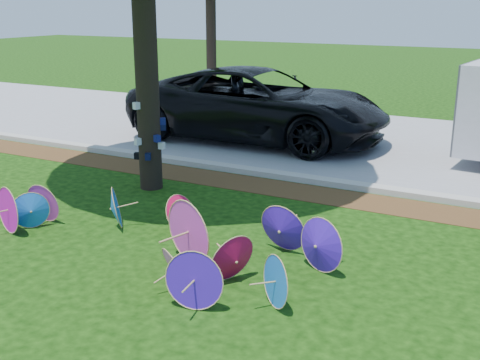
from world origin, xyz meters
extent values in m
plane|color=black|center=(0.00, 0.00, 0.00)|extent=(90.00, 90.00, 0.00)
cube|color=#472D16|center=(0.00, 4.50, 0.01)|extent=(90.00, 1.00, 0.01)
cube|color=#B7B5AD|center=(0.00, 5.20, 0.06)|extent=(90.00, 0.30, 0.12)
cube|color=gray|center=(0.00, 9.35, 0.01)|extent=(90.00, 8.00, 0.01)
cylinder|color=black|center=(-2.22, 3.39, 2.88)|extent=(0.44, 0.44, 5.76)
cone|color=#3F17BC|center=(1.36, 1.65, 0.38)|extent=(0.80, 0.40, 0.76)
cone|color=#C00C3D|center=(-0.35, 1.68, 0.33)|extent=(0.42, 0.69, 0.63)
cone|color=#DB3DB9|center=(0.40, 0.76, 0.47)|extent=(0.94, 0.52, 0.95)
cone|color=blue|center=(1.99, 0.17, 0.33)|extent=(0.59, 0.53, 0.67)
cone|color=blue|center=(-2.59, 0.65, 0.30)|extent=(0.45, 0.53, 0.61)
cone|color=#C00C3D|center=(1.22, 0.48, 0.34)|extent=(0.53, 0.74, 0.69)
cone|color=#3F17BC|center=(1.13, -0.31, 0.37)|extent=(0.76, 0.32, 0.75)
cone|color=#3F17BC|center=(2.07, 1.28, 0.39)|extent=(0.76, 0.43, 0.78)
cone|color=#D110B1|center=(-2.76, 0.41, 0.38)|extent=(0.76, 0.37, 0.76)
cone|color=#DB3DB9|center=(-2.64, 1.01, 0.34)|extent=(0.68, 0.22, 0.68)
cone|color=blue|center=(-1.45, 1.33, 0.35)|extent=(0.61, 0.68, 0.70)
cone|color=#F56BD3|center=(0.69, -0.03, 0.31)|extent=(0.70, 0.62, 0.62)
imported|color=black|center=(-2.24, 8.19, 0.94)|extent=(6.85, 3.28, 1.89)
cylinder|color=black|center=(-6.50, 13.03, 2.50)|extent=(0.36, 0.36, 5.00)
camera|label=1|loc=(4.64, -5.81, 3.53)|focal=45.00mm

